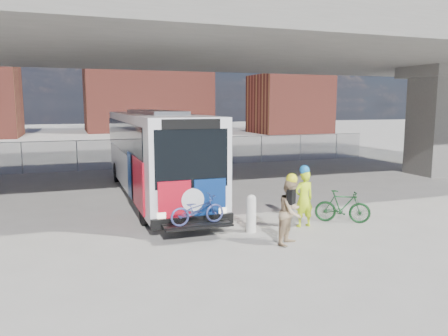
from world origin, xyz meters
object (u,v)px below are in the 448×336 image
bollard (251,212)px  cyclist_tan (291,211)px  bike_parked (343,207)px  bus (154,148)px  cyclist_hivis (304,197)px

bollard → cyclist_tan: size_ratio=0.58×
bollard → bike_parked: 3.33m
bus → cyclist_tan: size_ratio=6.36×
cyclist_tan → bus: bearing=69.0°
bus → bike_parked: 8.29m
bus → bollard: bearing=-74.2°
cyclist_tan → bike_parked: size_ratio=1.12×
cyclist_hivis → cyclist_tan: 1.92m
bus → cyclist_hivis: bearing=-60.1°
cyclist_hivis → cyclist_tan: bearing=47.8°
bus → cyclist_hivis: (3.64, -6.33, -1.14)m
cyclist_hivis → bike_parked: 1.55m
cyclist_hivis → bike_parked: cyclist_hivis is taller
cyclist_hivis → cyclist_tan: cyclist_tan is taller
cyclist_tan → bollard: bearing=74.2°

